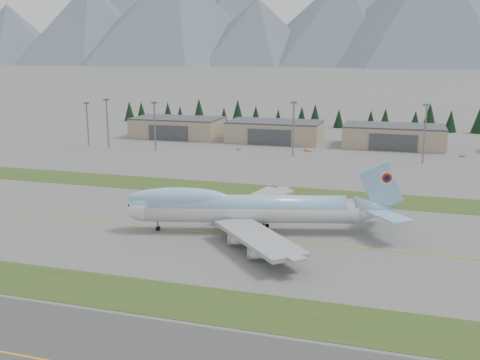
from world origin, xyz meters
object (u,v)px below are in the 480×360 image
(service_vehicle_a, at_px, (239,149))
(service_vehicle_c, at_px, (462,156))
(hangar_right, at_px, (394,136))
(service_vehicle_b, at_px, (308,151))
(hangar_center, at_px, (275,131))
(hangar_left, at_px, (178,127))
(boeing_747_freighter, at_px, (248,208))

(service_vehicle_a, bearing_deg, service_vehicle_c, 4.12)
(hangar_right, bearing_deg, service_vehicle_c, -29.33)
(service_vehicle_a, height_order, service_vehicle_b, service_vehicle_b)
(hangar_center, relative_size, service_vehicle_a, 14.07)
(hangar_left, height_order, service_vehicle_c, hangar_left)
(hangar_right, bearing_deg, hangar_center, 180.00)
(service_vehicle_a, relative_size, service_vehicle_c, 0.85)
(hangar_left, distance_m, service_vehicle_b, 80.55)
(hangar_left, xyz_separation_m, service_vehicle_c, (145.48, -17.12, -5.39))
(hangar_right, height_order, service_vehicle_a, hangar_right)
(boeing_747_freighter, xyz_separation_m, hangar_center, (-26.07, 145.65, -0.81))
(boeing_747_freighter, xyz_separation_m, service_vehicle_c, (64.40, 128.53, -6.20))
(service_vehicle_a, bearing_deg, hangar_left, 144.65)
(service_vehicle_a, height_order, service_vehicle_c, same)
(hangar_left, relative_size, service_vehicle_c, 11.98)
(service_vehicle_b, distance_m, service_vehicle_c, 69.26)
(hangar_center, bearing_deg, service_vehicle_c, -10.72)
(hangar_left, bearing_deg, service_vehicle_c, -6.71)
(hangar_left, relative_size, hangar_center, 1.00)
(hangar_left, distance_m, hangar_right, 115.00)
(boeing_747_freighter, bearing_deg, hangar_center, 85.53)
(hangar_center, bearing_deg, service_vehicle_b, -48.42)
(boeing_747_freighter, xyz_separation_m, service_vehicle_b, (-4.48, 121.31, -6.20))
(hangar_center, height_order, service_vehicle_b, hangar_center)
(service_vehicle_b, bearing_deg, hangar_left, 79.54)
(hangar_left, height_order, service_vehicle_a, hangar_left)
(boeing_747_freighter, xyz_separation_m, hangar_left, (-81.07, 145.65, -0.81))
(hangar_center, distance_m, service_vehicle_c, 92.24)
(hangar_right, height_order, service_vehicle_c, hangar_right)
(hangar_center, distance_m, hangar_right, 60.00)
(boeing_747_freighter, xyz_separation_m, hangar_right, (33.93, 145.65, -0.81))
(service_vehicle_c, bearing_deg, service_vehicle_a, -144.72)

